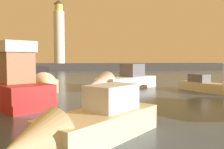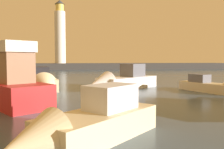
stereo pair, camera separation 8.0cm
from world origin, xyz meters
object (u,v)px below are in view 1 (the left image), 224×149
at_px(lighthouse, 59,34).
at_px(motorboat_5, 83,126).
at_px(motorboat_6, 119,81).
at_px(motorboat_0, 5,84).
at_px(motorboat_2, 42,83).
at_px(motorboat_4, 212,87).

relative_size(lighthouse, motorboat_5, 3.05).
distance_m(motorboat_5, motorboat_6, 14.41).
height_order(motorboat_0, motorboat_2, motorboat_0).
height_order(lighthouse, motorboat_5, lighthouse).
bearing_deg(motorboat_2, lighthouse, 91.91).
bearing_deg(motorboat_2, motorboat_6, -0.64).
distance_m(lighthouse, motorboat_5, 59.45).
distance_m(lighthouse, motorboat_0, 51.07).
xyz_separation_m(motorboat_5, motorboat_6, (3.71, 13.93, 0.12)).
height_order(motorboat_4, motorboat_6, motorboat_6).
bearing_deg(motorboat_2, motorboat_5, -77.10).
distance_m(lighthouse, motorboat_2, 45.49).
bearing_deg(motorboat_6, motorboat_4, -24.31).
relative_size(motorboat_0, motorboat_4, 1.36).
relative_size(lighthouse, motorboat_4, 2.89).
distance_m(motorboat_0, motorboat_4, 15.86).
relative_size(motorboat_2, motorboat_6, 1.04).
height_order(lighthouse, motorboat_6, lighthouse).
bearing_deg(motorboat_4, lighthouse, 108.13).
relative_size(lighthouse, motorboat_0, 2.12).
distance_m(motorboat_2, motorboat_6, 6.91).
height_order(motorboat_0, motorboat_5, motorboat_0).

